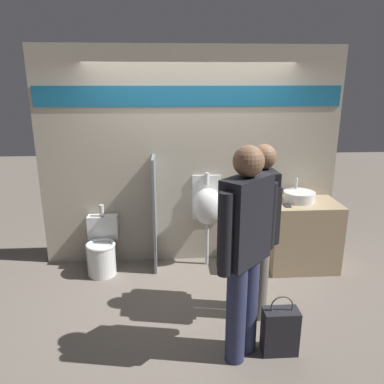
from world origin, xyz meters
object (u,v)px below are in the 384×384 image
at_px(sink_basin, 299,196).
at_px(person_in_vest, 261,220).
at_px(cell_phone, 287,205).
at_px(urinal_near_counter, 207,206).
at_px(shopping_bag, 280,331).
at_px(person_with_lanyard, 245,247).
at_px(toilet, 102,250).

height_order(sink_basin, person_in_vest, person_in_vest).
relative_size(cell_phone, urinal_near_counter, 0.12).
bearing_deg(shopping_bag, person_with_lanyard, -179.68).
height_order(sink_basin, toilet, sink_basin).
xyz_separation_m(sink_basin, shopping_bag, (-0.67, -1.61, -0.71)).
bearing_deg(person_in_vest, cell_phone, -35.85).
relative_size(urinal_near_counter, person_with_lanyard, 0.65).
height_order(cell_phone, shopping_bag, cell_phone).
bearing_deg(sink_basin, shopping_bag, -112.43).
distance_m(urinal_near_counter, person_in_vest, 1.18).
distance_m(person_with_lanyard, shopping_bag, 0.87).
xyz_separation_m(sink_basin, toilet, (-2.44, -0.05, -0.63)).
distance_m(cell_phone, toilet, 2.31).
distance_m(toilet, person_with_lanyard, 2.24).
distance_m(urinal_near_counter, person_with_lanyard, 1.72).
bearing_deg(person_with_lanyard, person_in_vest, 21.09).
bearing_deg(cell_phone, person_in_vest, -122.38).
relative_size(toilet, shopping_bag, 1.48).
height_order(sink_basin, shopping_bag, sink_basin).
xyz_separation_m(sink_basin, person_in_vest, (-0.73, -1.01, 0.09)).
height_order(toilet, shopping_bag, toilet).
bearing_deg(person_in_vest, shopping_bag, -177.11).
xyz_separation_m(person_with_lanyard, shopping_bag, (0.34, 0.00, -0.80)).
distance_m(toilet, person_in_vest, 2.09).
height_order(person_with_lanyard, shopping_bag, person_with_lanyard).
xyz_separation_m(urinal_near_counter, shopping_bag, (0.46, -1.70, -0.58)).
relative_size(sink_basin, urinal_near_counter, 0.32).
distance_m(sink_basin, urinal_near_counter, 1.14).
bearing_deg(urinal_near_counter, cell_phone, -15.67).
relative_size(sink_basin, person_in_vest, 0.22).
height_order(urinal_near_counter, person_with_lanyard, person_with_lanyard).
bearing_deg(toilet, urinal_near_counter, 5.63).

